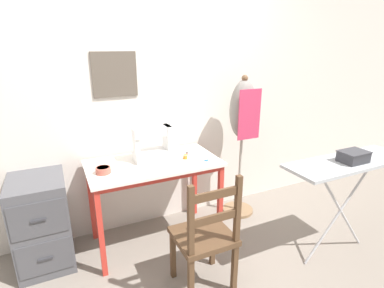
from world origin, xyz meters
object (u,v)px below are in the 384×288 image
Objects in this scene: thread_spool_near_machine at (185,157)px; sewing_machine at (157,144)px; ironing_board at (348,166)px; storage_box at (353,156)px; scissors at (209,159)px; filing_cabinet at (42,222)px; wooden_chair at (205,237)px; dress_form at (243,120)px; thread_spool_mid_table at (187,154)px; fabric_bowl at (103,170)px.

sewing_machine is at bearing 150.90° from thread_spool_near_machine.
storage_box is at bearing -93.82° from ironing_board.
filing_cabinet is (-1.35, 0.24, -0.40)m from scissors.
ironing_board is at bearing -22.69° from filing_cabinet.
ironing_board is 0.10m from storage_box.
ironing_board is at bearing -38.28° from scissors.
wooden_chair is at bearing 173.36° from ironing_board.
dress_form reaches higher than sewing_machine.
scissors is 1.13m from storage_box.
dress_form reaches higher than thread_spool_mid_table.
sewing_machine reaches higher than filing_cabinet.
ironing_board is (2.22, -0.93, 0.43)m from filing_cabinet.
fabric_bowl is at bearing -17.81° from filing_cabinet.
sewing_machine is 0.42× the size of wooden_chair.
dress_form is at bearing -0.17° from filing_cabinet.
sewing_machine reaches higher than ironing_board.
scissors is at bearing 60.12° from wooden_chair.
sewing_machine is at bearing -1.96° from filing_cabinet.
scissors is at bearing -28.26° from thread_spool_near_machine.
scissors is 4.70× the size of thread_spool_mid_table.
scissors is at bearing -5.88° from fabric_bowl.
thread_spool_mid_table is 0.81m from wooden_chair.
storage_box reaches higher than thread_spool_near_machine.
thread_spool_near_machine is 0.08m from thread_spool_mid_table.
thread_spool_mid_table is 0.03× the size of ironing_board.
fabric_bowl is 1.40m from dress_form.
sewing_machine is at bearing 169.19° from thread_spool_mid_table.
sewing_machine is 12.28× the size of thread_spool_mid_table.
sewing_machine is 0.27× the size of dress_form.
storage_box is (1.04, -0.81, 0.11)m from thread_spool_near_machine.
thread_spool_mid_table is 0.04× the size of filing_cabinet.
dress_form is at bearing 1.77° from sewing_machine.
wooden_chair is 1.24× the size of filing_cabinet.
thread_spool_mid_table is at bearing 138.68° from storage_box.
thread_spool_mid_table is at bearing 129.01° from scissors.
thread_spool_near_machine is 0.04× the size of ironing_board.
dress_form reaches higher than filing_cabinet.
dress_form is at bearing 25.59° from scissors.
thread_spool_near_machine is 0.75m from wooden_chair.
wooden_chair is (0.07, -0.76, -0.47)m from sewing_machine.
filing_cabinet is 3.46× the size of storage_box.
ironing_board is at bearing 86.18° from storage_box.
dress_form reaches higher than scissors.
thread_spool_near_machine is at bearing 0.49° from fabric_bowl.
filing_cabinet is at bearing 156.66° from storage_box.
storage_box is (0.36, -0.95, -0.11)m from dress_form.
ironing_board is (1.18, -0.14, 0.38)m from wooden_chair.
thread_spool_near_machine is 0.73m from dress_form.
dress_form reaches higher than ironing_board.
filing_cabinet is (-1.18, 0.15, -0.41)m from thread_spool_near_machine.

